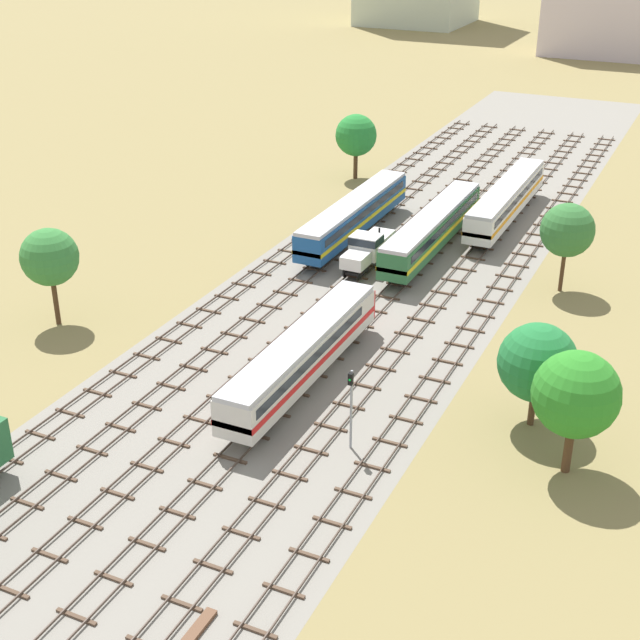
% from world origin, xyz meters
% --- Properties ---
extents(ground_plane, '(480.00, 480.00, 0.00)m').
position_xyz_m(ground_plane, '(0.00, 56.00, 0.00)').
color(ground_plane, olive).
extents(ballast_bed, '(25.10, 176.00, 0.01)m').
position_xyz_m(ballast_bed, '(0.00, 56.00, 0.00)').
color(ballast_bed, gray).
rests_on(ballast_bed, ground).
extents(track_far_left, '(2.40, 126.00, 0.29)m').
position_xyz_m(track_far_left, '(-10.55, 57.00, 0.14)').
color(track_far_left, '#47382D').
rests_on(track_far_left, ground).
extents(track_left, '(2.40, 126.00, 0.29)m').
position_xyz_m(track_left, '(-6.33, 57.00, 0.14)').
color(track_left, '#47382D').
rests_on(track_left, ground).
extents(track_centre_left, '(2.40, 126.00, 0.29)m').
position_xyz_m(track_centre_left, '(-2.11, 57.00, 0.14)').
color(track_centre_left, '#47382D').
rests_on(track_centre_left, ground).
extents(track_centre, '(2.40, 126.00, 0.29)m').
position_xyz_m(track_centre, '(2.11, 57.00, 0.14)').
color(track_centre, '#47382D').
rests_on(track_centre, ground).
extents(track_centre_right, '(2.40, 126.00, 0.29)m').
position_xyz_m(track_centre_right, '(6.33, 57.00, 0.14)').
color(track_centre_right, '#47382D').
rests_on(track_centre_right, ground).
extents(track_right, '(2.40, 126.00, 0.29)m').
position_xyz_m(track_right, '(10.55, 57.00, 0.14)').
color(track_right, '#47382D').
rests_on(track_right, ground).
extents(diesel_railcar_centre_near, '(2.96, 20.50, 3.80)m').
position_xyz_m(diesel_railcar_centre_near, '(2.11, 38.83, 2.60)').
color(diesel_railcar_centre_near, beige).
rests_on(diesel_railcar_centre_near, ground).
extents(shunter_loco_centre_left_mid, '(2.74, 8.46, 3.10)m').
position_xyz_m(shunter_loco_centre_left_mid, '(-2.11, 61.19, 2.01)').
color(shunter_loco_centre_left_mid, white).
rests_on(shunter_loco_centre_left_mid, ground).
extents(passenger_coach_centre_midfar, '(2.96, 22.00, 3.80)m').
position_xyz_m(passenger_coach_centre_midfar, '(2.11, 67.43, 2.61)').
color(passenger_coach_centre_midfar, '#286638').
rests_on(passenger_coach_centre_midfar, ground).
extents(passenger_coach_left_far, '(2.96, 22.00, 3.80)m').
position_xyz_m(passenger_coach_left_far, '(-6.33, 67.79, 2.61)').
color(passenger_coach_left_far, '#194C8C').
rests_on(passenger_coach_left_far, ground).
extents(passenger_coach_centre_right_farther, '(2.96, 22.00, 3.80)m').
position_xyz_m(passenger_coach_centre_right_farther, '(6.33, 79.08, 2.61)').
color(passenger_coach_centre_right_farther, white).
rests_on(passenger_coach_centre_right_farther, ground).
extents(signal_post_nearest, '(0.28, 0.47, 5.66)m').
position_xyz_m(signal_post_nearest, '(8.44, 32.92, 3.58)').
color(signal_post_nearest, gray).
rests_on(signal_post_nearest, ground).
extents(lineside_tree_0, '(4.70, 4.70, 8.06)m').
position_xyz_m(lineside_tree_0, '(15.46, 63.57, 5.69)').
color(lineside_tree_0, '#4C331E').
rests_on(lineside_tree_0, ground).
extents(lineside_tree_1, '(5.24, 5.24, 7.32)m').
position_xyz_m(lineside_tree_1, '(18.25, 40.70, 4.69)').
color(lineside_tree_1, '#4C331E').
rests_on(lineside_tree_1, ground).
extents(lineside_tree_2, '(4.66, 4.66, 8.23)m').
position_xyz_m(lineside_tree_2, '(-20.51, 39.28, 5.87)').
color(lineside_tree_2, '#4C331E').
rests_on(lineside_tree_2, ground).
extents(lineside_tree_3, '(4.99, 4.99, 7.85)m').
position_xyz_m(lineside_tree_3, '(-14.27, 86.70, 5.33)').
color(lineside_tree_3, '#4C331E').
rests_on(lineside_tree_3, ground).
extents(lineside_tree_4, '(5.30, 5.30, 8.14)m').
position_xyz_m(lineside_tree_4, '(21.47, 36.29, 5.46)').
color(lineside_tree_4, '#4C331E').
rests_on(lineside_tree_4, ground).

